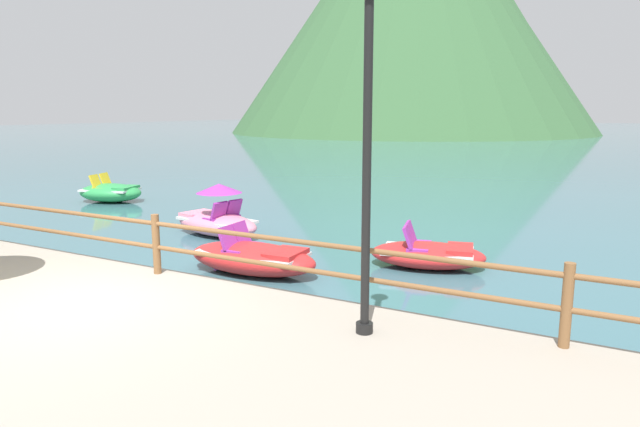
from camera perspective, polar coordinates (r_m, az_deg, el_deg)
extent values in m
plane|color=#3D6B75|center=(45.37, 20.36, 6.04)|extent=(200.00, 200.00, 0.00)
cylinder|color=brown|center=(9.25, -16.18, -2.99)|extent=(0.12, 0.12, 0.95)
cylinder|color=brown|center=(6.72, 23.62, -8.50)|extent=(0.12, 0.12, 0.95)
cylinder|color=brown|center=(9.18, -16.28, -0.97)|extent=(23.80, 0.07, 0.07)
cylinder|color=brown|center=(9.26, -16.16, -3.27)|extent=(23.80, 0.07, 0.07)
cylinder|color=black|center=(6.28, 4.73, 3.95)|extent=(0.10, 0.10, 3.70)
cylinder|color=black|center=(6.72, 4.50, -11.39)|extent=(0.20, 0.20, 0.12)
ellipsoid|color=red|center=(10.42, -6.84, -4.51)|extent=(2.60, 1.23, 0.57)
cube|color=silver|center=(10.40, -6.85, -3.98)|extent=(2.03, 1.00, 0.06)
cube|color=purple|center=(10.30, -8.43, -3.75)|extent=(0.42, 0.42, 0.08)
cube|color=purple|center=(10.35, -9.29, -2.46)|extent=(0.23, 0.41, 0.43)
cube|color=purple|center=(10.66, -7.09, -3.23)|extent=(0.42, 0.42, 0.08)
cube|color=purple|center=(10.71, -7.93, -1.99)|extent=(0.23, 0.41, 0.43)
cube|color=red|center=(10.03, -3.47, -4.10)|extent=(0.60, 0.80, 0.12)
ellipsoid|color=red|center=(10.95, 10.78, -4.13)|extent=(2.36, 1.61, 0.47)
cube|color=silver|center=(10.93, 10.79, -3.71)|extent=(1.85, 1.30, 0.06)
cube|color=purple|center=(10.70, 9.84, -3.60)|extent=(0.48, 0.48, 0.08)
cube|color=purple|center=(10.67, 8.92, -2.40)|extent=(0.29, 0.44, 0.43)
cube|color=purple|center=(11.15, 10.07, -3.04)|extent=(0.48, 0.48, 0.08)
cube|color=purple|center=(11.11, 9.18, -1.89)|extent=(0.29, 0.44, 0.43)
cube|color=red|center=(10.89, 13.92, -3.56)|extent=(0.65, 0.89, 0.12)
ellipsoid|color=green|center=(19.61, -20.37, 1.98)|extent=(2.37, 1.82, 0.60)
cube|color=silver|center=(19.60, -20.39, 2.28)|extent=(1.86, 1.47, 0.06)
cube|color=yellow|center=(19.46, -21.22, 2.38)|extent=(0.49, 0.49, 0.08)
cube|color=yellow|center=(19.53, -21.70, 3.03)|extent=(0.30, 0.44, 0.43)
cube|color=yellow|center=(19.89, -20.35, 2.60)|extent=(0.49, 0.49, 0.08)
cube|color=yellow|center=(19.97, -20.82, 3.23)|extent=(0.30, 0.44, 0.43)
cube|color=green|center=(19.27, -18.97, 2.42)|extent=(0.68, 1.02, 0.12)
ellipsoid|color=pink|center=(13.72, -10.36, -1.02)|extent=(2.64, 1.58, 0.55)
cube|color=silver|center=(13.70, -10.37, -0.63)|extent=(2.07, 1.28, 0.06)
cube|color=purple|center=(13.70, -9.16, -0.30)|extent=(0.47, 0.47, 0.08)
cube|color=purple|center=(13.53, -8.68, 0.53)|extent=(0.28, 0.43, 0.43)
cube|color=purple|center=(13.41, -10.60, -0.58)|extent=(0.47, 0.47, 0.08)
cube|color=purple|center=(13.23, -10.13, 0.26)|extent=(0.28, 0.43, 0.43)
cube|color=pink|center=(14.21, -12.16, -0.06)|extent=(0.68, 0.88, 0.12)
cone|color=purple|center=(13.49, -10.14, 2.52)|extent=(1.26, 1.26, 0.22)
cone|color=#386038|center=(78.75, 9.28, 20.51)|extent=(46.93, 46.93, 33.87)
cone|color=#386038|center=(81.07, 17.09, 15.07)|extent=(25.81, 25.81, 20.32)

